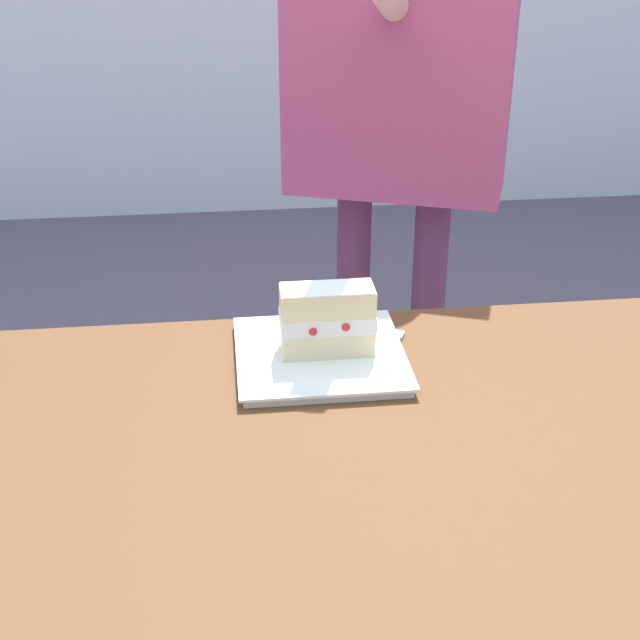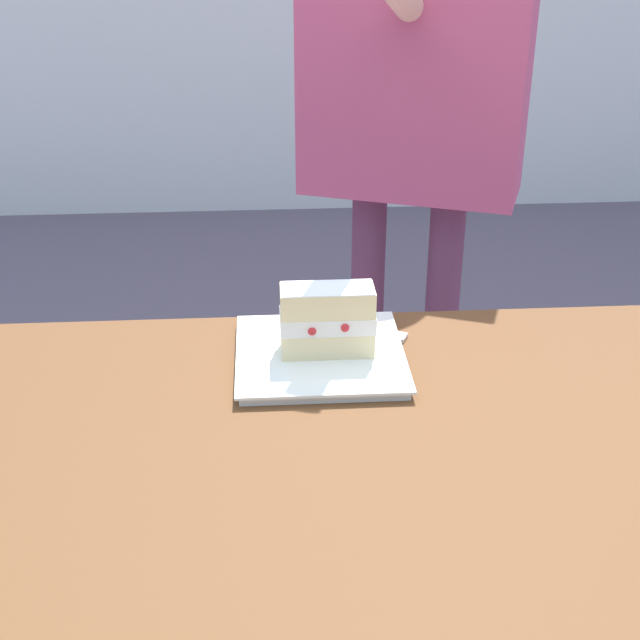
{
  "view_description": "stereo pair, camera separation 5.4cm",
  "coord_description": "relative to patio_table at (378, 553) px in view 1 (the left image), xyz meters",
  "views": [
    {
      "loc": [
        -0.16,
        -0.8,
        1.34
      ],
      "look_at": [
        -0.04,
        0.28,
        0.78
      ],
      "focal_mm": 49.88,
      "sensor_mm": 36.0,
      "label": 1
    },
    {
      "loc": [
        -0.11,
        -0.81,
        1.34
      ],
      "look_at": [
        -0.04,
        0.28,
        0.78
      ],
      "focal_mm": 49.88,
      "sensor_mm": 36.0,
      "label": 2
    }
  ],
  "objects": [
    {
      "name": "diner_person",
      "position": [
        0.18,
        0.86,
        0.4
      ],
      "size": [
        0.45,
        0.58,
        1.52
      ],
      "color": "#5D3049",
      "rests_on": "ground"
    },
    {
      "name": "cake_slice",
      "position": [
        -0.03,
        0.28,
        0.17
      ],
      "size": [
        0.13,
        0.06,
        0.1
      ],
      "color": "beige",
      "rests_on": "dessert_plate"
    },
    {
      "name": "patio_table",
      "position": [
        0.0,
        0.0,
        0.0
      ],
      "size": [
        1.24,
        0.86,
        0.72
      ],
      "color": "brown",
      "rests_on": "ground"
    },
    {
      "name": "dessert_fork",
      "position": [
        0.03,
        0.37,
        0.11
      ],
      "size": [
        0.16,
        0.09,
        0.01
      ],
      "color": "silver",
      "rests_on": "patio_table"
    },
    {
      "name": "dessert_plate",
      "position": [
        -0.04,
        0.28,
        0.11
      ],
      "size": [
        0.24,
        0.24,
        0.02
      ],
      "color": "white",
      "rests_on": "patio_table"
    }
  ]
}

